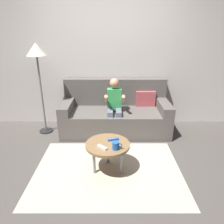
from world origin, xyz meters
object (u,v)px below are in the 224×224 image
at_px(coffee_table, 108,146).
at_px(game_remote_blue_near_edge, 114,139).
at_px(person_seated_on_couch, 115,105).
at_px(coffee_mug, 116,146).
at_px(couch, 116,114).
at_px(floor_lamp, 37,56).
at_px(game_remote_white_center, 103,147).

xyz_separation_m(coffee_table, game_remote_blue_near_edge, (0.07, 0.08, 0.05)).
relative_size(person_seated_on_couch, coffee_mug, 8.31).
bearing_deg(person_seated_on_couch, couch, 81.71).
bearing_deg(couch, person_seated_on_couch, -98.29).
bearing_deg(floor_lamp, game_remote_white_center, -49.16).
distance_m(coffee_mug, floor_lamp, 1.99).
height_order(couch, coffee_mug, couch).
xyz_separation_m(person_seated_on_couch, game_remote_white_center, (-0.15, -1.13, -0.14)).
distance_m(coffee_table, floor_lamp, 1.88).
distance_m(couch, coffee_mug, 1.35).
xyz_separation_m(game_remote_blue_near_edge, game_remote_white_center, (-0.13, -0.19, 0.00)).
xyz_separation_m(game_remote_blue_near_edge, coffee_mug, (0.03, -0.22, 0.04)).
xyz_separation_m(person_seated_on_couch, floor_lamp, (-1.24, 0.12, 0.77)).
bearing_deg(floor_lamp, game_remote_blue_near_edge, -41.13).
relative_size(person_seated_on_couch, coffee_table, 1.77).
distance_m(game_remote_blue_near_edge, coffee_mug, 0.22).
bearing_deg(game_remote_white_center, coffee_table, 61.16).
bearing_deg(floor_lamp, couch, 3.20).
relative_size(couch, coffee_table, 3.36).
height_order(person_seated_on_couch, floor_lamp, floor_lamp).
bearing_deg(person_seated_on_couch, floor_lamp, 174.48).
bearing_deg(game_remote_blue_near_edge, couch, 87.34).
xyz_separation_m(coffee_mug, floor_lamp, (-1.24, 1.28, 0.88)).
height_order(game_remote_white_center, coffee_mug, coffee_mug).
bearing_deg(floor_lamp, coffee_mug, -45.72).
height_order(couch, person_seated_on_couch, person_seated_on_couch).
distance_m(coffee_table, game_remote_white_center, 0.14).
relative_size(couch, coffee_mug, 15.79).
bearing_deg(couch, coffee_mug, -90.89).
height_order(coffee_table, coffee_mug, coffee_mug).
height_order(person_seated_on_couch, coffee_table, person_seated_on_couch).
height_order(game_remote_blue_near_edge, coffee_mug, coffee_mug).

